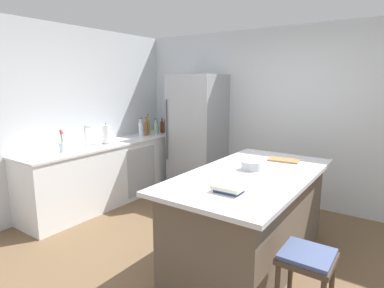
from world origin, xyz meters
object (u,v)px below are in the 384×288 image
(hot_sauce_bottle, at_px, (157,128))
(cookbook_stack, at_px, (229,188))
(vinegar_bottle, at_px, (146,128))
(cutting_board, at_px, (284,160))
(olive_oil_bottle, at_px, (148,127))
(kitchen_island, at_px, (250,217))
(flower_vase, at_px, (62,145))
(bar_stool, at_px, (306,268))
(sink_faucet, at_px, (86,135))
(refrigerator, at_px, (198,135))
(whiskey_bottle, at_px, (166,125))
(mixing_bowl, at_px, (251,165))
(paper_towel_roll, at_px, (106,135))
(soda_bottle, at_px, (141,129))
(syrup_bottle, at_px, (162,127))
(gin_bottle, at_px, (156,128))

(hot_sauce_bottle, bearing_deg, cookbook_stack, -38.59)
(vinegar_bottle, relative_size, cutting_board, 0.89)
(olive_oil_bottle, distance_m, cookbook_stack, 3.18)
(kitchen_island, distance_m, flower_vase, 2.56)
(bar_stool, bearing_deg, flower_vase, 175.75)
(olive_oil_bottle, bearing_deg, sink_faucet, -90.86)
(refrigerator, xyz_separation_m, hot_sauce_bottle, (-0.84, -0.05, 0.04))
(whiskey_bottle, xyz_separation_m, mixing_bowl, (2.35, -1.51, -0.07))
(cookbook_stack, distance_m, cutting_board, 1.28)
(paper_towel_roll, distance_m, cookbook_stack, 2.67)
(soda_bottle, bearing_deg, cookbook_stack, -32.79)
(paper_towel_roll, distance_m, mixing_bowl, 2.39)
(syrup_bottle, bearing_deg, vinegar_bottle, -94.70)
(syrup_bottle, bearing_deg, whiskey_bottle, 77.42)
(kitchen_island, distance_m, vinegar_bottle, 2.77)
(whiskey_bottle, xyz_separation_m, olive_oil_bottle, (-0.10, -0.39, 0.01))
(olive_oil_bottle, relative_size, mixing_bowl, 1.76)
(flower_vase, height_order, cookbook_stack, flower_vase)
(kitchen_island, height_order, sink_faucet, sink_faucet)
(hot_sauce_bottle, relative_size, mixing_bowl, 1.12)
(bar_stool, distance_m, cookbook_stack, 0.80)
(flower_vase, bearing_deg, whiskey_bottle, 88.62)
(vinegar_bottle, bearing_deg, flower_vase, -89.90)
(refrigerator, bearing_deg, vinegar_bottle, -159.05)
(sink_faucet, distance_m, vinegar_bottle, 1.18)
(sink_faucet, bearing_deg, soda_bottle, 87.78)
(kitchen_island, distance_m, refrigerator, 2.24)
(sink_faucet, bearing_deg, cutting_board, 14.86)
(kitchen_island, distance_m, paper_towel_roll, 2.52)
(refrigerator, relative_size, cookbook_stack, 7.68)
(bar_stool, bearing_deg, paper_towel_roll, 163.36)
(refrigerator, height_order, cookbook_stack, refrigerator)
(olive_oil_bottle, distance_m, soda_bottle, 0.20)
(hot_sauce_bottle, height_order, olive_oil_bottle, olive_oil_bottle)
(sink_faucet, height_order, hot_sauce_bottle, sink_faucet)
(kitchen_island, relative_size, gin_bottle, 7.60)
(refrigerator, distance_m, syrup_bottle, 0.81)
(flower_vase, distance_m, cutting_board, 2.79)
(paper_towel_roll, xyz_separation_m, mixing_bowl, (2.39, -0.15, -0.07))
(kitchen_island, height_order, gin_bottle, gin_bottle)
(whiskey_bottle, distance_m, hot_sauce_bottle, 0.21)
(refrigerator, height_order, paper_towel_roll, refrigerator)
(vinegar_bottle, bearing_deg, refrigerator, 20.95)
(bar_stool, xyz_separation_m, flower_vase, (-3.20, 0.24, 0.48))
(bar_stool, height_order, vinegar_bottle, vinegar_bottle)
(kitchen_island, bearing_deg, sink_faucet, -179.25)
(olive_oil_bottle, bearing_deg, vinegar_bottle, -62.55)
(cookbook_stack, bearing_deg, hot_sauce_bottle, 141.41)
(flower_vase, bearing_deg, syrup_bottle, 89.18)
(cookbook_stack, bearing_deg, whiskey_bottle, 138.07)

